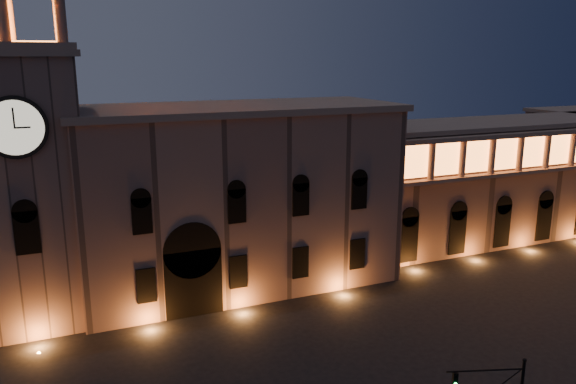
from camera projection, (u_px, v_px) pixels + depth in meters
name	position (u px, v px, depth m)	size (l,w,h in m)	color
government_building	(237.00, 197.00, 54.38)	(30.80, 12.80, 17.60)	#78594F
clock_tower	(24.00, 176.00, 45.75)	(9.80, 9.80, 32.40)	#78594F
colonnade_wing	(496.00, 179.00, 69.26)	(40.60, 11.50, 14.50)	brown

